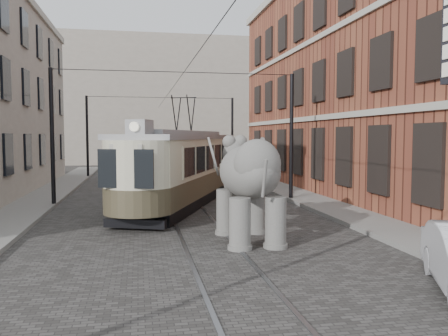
{
  "coord_description": "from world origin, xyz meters",
  "views": [
    {
      "loc": [
        -1.95,
        -14.96,
        3.1
      ],
      "look_at": [
        0.65,
        -0.96,
        2.1
      ],
      "focal_mm": 37.03,
      "sensor_mm": 36.0,
      "label": 1
    }
  ],
  "objects": [
    {
      "name": "ground",
      "position": [
        0.0,
        0.0,
        0.0
      ],
      "size": [
        120.0,
        120.0,
        0.0
      ],
      "primitive_type": "plane",
      "color": "#44413E"
    },
    {
      "name": "tram_rails",
      "position": [
        0.0,
        0.0,
        0.01
      ],
      "size": [
        1.54,
        80.0,
        0.02
      ],
      "primitive_type": null,
      "color": "slate",
      "rests_on": "ground"
    },
    {
      "name": "sidewalk_right",
      "position": [
        6.0,
        0.0,
        0.07
      ],
      "size": [
        2.0,
        60.0,
        0.15
      ],
      "primitive_type": "cube",
      "color": "slate",
      "rests_on": "ground"
    },
    {
      "name": "brick_building",
      "position": [
        11.0,
        9.0,
        6.0
      ],
      "size": [
        8.0,
        26.0,
        12.0
      ],
      "primitive_type": "cube",
      "color": "brown",
      "rests_on": "ground"
    },
    {
      "name": "distant_block",
      "position": [
        0.0,
        40.0,
        7.0
      ],
      "size": [
        28.0,
        10.0,
        14.0
      ],
      "primitive_type": "cube",
      "color": "gray",
      "rests_on": "ground"
    },
    {
      "name": "catenary",
      "position": [
        -0.2,
        5.0,
        3.0
      ],
      "size": [
        11.0,
        30.2,
        6.0
      ],
      "primitive_type": null,
      "color": "black",
      "rests_on": "ground"
    },
    {
      "name": "tram",
      "position": [
        0.07,
        5.74,
        2.42
      ],
      "size": [
        6.76,
        12.28,
        4.84
      ],
      "primitive_type": null,
      "rotation": [
        0.0,
        0.0,
        -0.37
      ],
      "color": "beige",
      "rests_on": "ground"
    },
    {
      "name": "elephant",
      "position": [
        1.24,
        -1.85,
        1.58
      ],
      "size": [
        2.88,
        5.17,
        3.15
      ],
      "primitive_type": null,
      "rotation": [
        0.0,
        0.0,
        0.01
      ],
      "color": "#5D5A56",
      "rests_on": "ground"
    }
  ]
}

